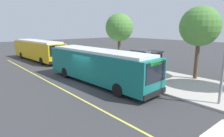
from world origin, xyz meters
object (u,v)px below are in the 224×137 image
object	(u,v)px
transit_bus_second	(38,49)
route_sign_post	(148,63)
transit_bus_main	(98,65)
waiting_bench	(146,70)
pedestrian_commuter	(119,66)

from	to	relation	value
transit_bus_second	route_sign_post	world-z (taller)	same
transit_bus_second	route_sign_post	size ratio (longest dim) A/B	4.36
transit_bus_main	waiting_bench	xyz separation A→B (m)	(1.41, 4.92, -0.98)
waiting_bench	transit_bus_second	bearing A→B (deg)	-164.50
transit_bus_second	route_sign_post	distance (m)	18.90
pedestrian_commuter	waiting_bench	bearing A→B (deg)	49.70
transit_bus_main	waiting_bench	distance (m)	5.22
transit_bus_main	pedestrian_commuter	xyz separation A→B (m)	(-0.38, 2.81, -0.50)
transit_bus_main	transit_bus_second	xyz separation A→B (m)	(-15.27, 0.30, 0.00)
transit_bus_second	waiting_bench	distance (m)	17.34
pedestrian_commuter	transit_bus_main	bearing A→B (deg)	-82.34
waiting_bench	pedestrian_commuter	bearing A→B (deg)	-130.30
waiting_bench	route_sign_post	size ratio (longest dim) A/B	0.57
transit_bus_second	route_sign_post	xyz separation A→B (m)	(18.77, 2.16, 0.34)
transit_bus_main	pedestrian_commuter	bearing A→B (deg)	97.66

